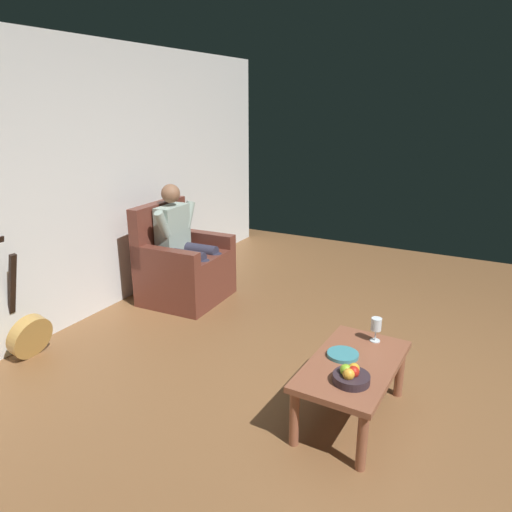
{
  "coord_description": "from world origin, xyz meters",
  "views": [
    {
      "loc": [
        2.95,
        0.38,
        1.99
      ],
      "look_at": [
        -0.34,
        -1.36,
        0.79
      ],
      "focal_mm": 33.66,
      "sensor_mm": 36.0,
      "label": 1
    }
  ],
  "objects_px": {
    "person_seated": "(184,240)",
    "wine_glass_near": "(376,326)",
    "armchair": "(183,268)",
    "decorative_dish": "(343,355)",
    "fruit_bowl": "(351,376)",
    "coffee_table": "(353,371)",
    "guitar": "(28,332)"
  },
  "relations": [
    {
      "from": "coffee_table",
      "to": "fruit_bowl",
      "type": "distance_m",
      "value": 0.25
    },
    {
      "from": "person_seated",
      "to": "guitar",
      "type": "xyz_separation_m",
      "value": [
        1.58,
        -0.41,
        -0.43
      ]
    },
    {
      "from": "armchair",
      "to": "guitar",
      "type": "relative_size",
      "value": 1.0
    },
    {
      "from": "guitar",
      "to": "coffee_table",
      "type": "bearing_deg",
      "value": 99.76
    },
    {
      "from": "person_seated",
      "to": "coffee_table",
      "type": "distance_m",
      "value": 2.44
    },
    {
      "from": "coffee_table",
      "to": "wine_glass_near",
      "type": "xyz_separation_m",
      "value": [
        -0.35,
        0.05,
        0.18
      ]
    },
    {
      "from": "fruit_bowl",
      "to": "coffee_table",
      "type": "bearing_deg",
      "value": -167.06
    },
    {
      "from": "coffee_table",
      "to": "guitar",
      "type": "height_order",
      "value": "guitar"
    },
    {
      "from": "coffee_table",
      "to": "decorative_dish",
      "type": "height_order",
      "value": "decorative_dish"
    },
    {
      "from": "person_seated",
      "to": "fruit_bowl",
      "type": "bearing_deg",
      "value": 55.99
    },
    {
      "from": "fruit_bowl",
      "to": "decorative_dish",
      "type": "xyz_separation_m",
      "value": [
        -0.27,
        -0.13,
        -0.03
      ]
    },
    {
      "from": "guitar",
      "to": "fruit_bowl",
      "type": "bearing_deg",
      "value": 94.69
    },
    {
      "from": "guitar",
      "to": "wine_glass_near",
      "type": "relative_size",
      "value": 5.85
    },
    {
      "from": "wine_glass_near",
      "to": "fruit_bowl",
      "type": "height_order",
      "value": "wine_glass_near"
    },
    {
      "from": "guitar",
      "to": "fruit_bowl",
      "type": "height_order",
      "value": "guitar"
    },
    {
      "from": "coffee_table",
      "to": "decorative_dish",
      "type": "relative_size",
      "value": 4.64
    },
    {
      "from": "person_seated",
      "to": "wine_glass_near",
      "type": "xyz_separation_m",
      "value": [
        0.79,
        2.18,
        -0.12
      ]
    },
    {
      "from": "armchair",
      "to": "guitar",
      "type": "xyz_separation_m",
      "value": [
        1.58,
        -0.38,
        -0.12
      ]
    },
    {
      "from": "armchair",
      "to": "person_seated",
      "type": "height_order",
      "value": "person_seated"
    },
    {
      "from": "armchair",
      "to": "wine_glass_near",
      "type": "relative_size",
      "value": 5.85
    },
    {
      "from": "person_seated",
      "to": "wine_glass_near",
      "type": "bearing_deg",
      "value": 68.02
    },
    {
      "from": "wine_glass_near",
      "to": "person_seated",
      "type": "bearing_deg",
      "value": -109.96
    },
    {
      "from": "armchair",
      "to": "decorative_dish",
      "type": "height_order",
      "value": "armchair"
    },
    {
      "from": "coffee_table",
      "to": "armchair",
      "type": "bearing_deg",
      "value": -117.79
    },
    {
      "from": "fruit_bowl",
      "to": "decorative_dish",
      "type": "distance_m",
      "value": 0.3
    },
    {
      "from": "coffee_table",
      "to": "guitar",
      "type": "distance_m",
      "value": 2.59
    },
    {
      "from": "wine_glass_near",
      "to": "fruit_bowl",
      "type": "bearing_deg",
      "value": 0.35
    },
    {
      "from": "armchair",
      "to": "wine_glass_near",
      "type": "xyz_separation_m",
      "value": [
        0.79,
        2.21,
        0.19
      ]
    },
    {
      "from": "coffee_table",
      "to": "fruit_bowl",
      "type": "height_order",
      "value": "fruit_bowl"
    },
    {
      "from": "armchair",
      "to": "decorative_dish",
      "type": "xyz_separation_m",
      "value": [
        1.1,
        2.08,
        0.08
      ]
    },
    {
      "from": "armchair",
      "to": "coffee_table",
      "type": "bearing_deg",
      "value": 60.19
    },
    {
      "from": "fruit_bowl",
      "to": "decorative_dish",
      "type": "bearing_deg",
      "value": -153.3
    }
  ]
}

